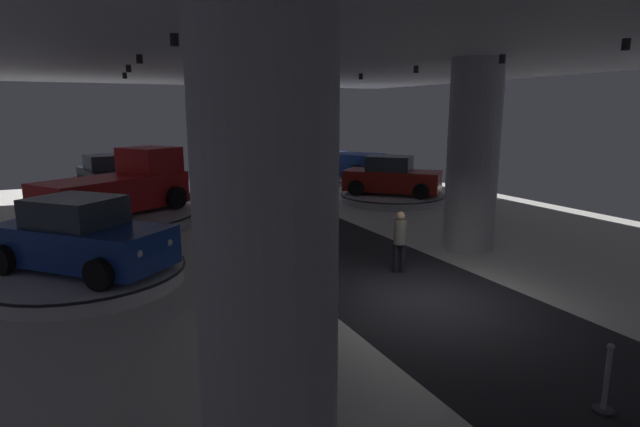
{
  "coord_description": "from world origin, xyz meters",
  "views": [
    {
      "loc": [
        -6.52,
        -8.31,
        4.06
      ],
      "look_at": [
        -1.01,
        3.36,
        1.4
      ],
      "focal_mm": 28.18,
      "sensor_mm": 36.0,
      "label": 1
    }
  ],
  "objects_px": {
    "display_platform_deep_left": "(108,194)",
    "pickup_truck_far_left": "(121,187)",
    "display_car_deep_left": "(106,175)",
    "display_platform_far_left": "(116,218)",
    "display_car_mid_left": "(82,237)",
    "display_car_far_right": "(392,177)",
    "display_platform_mid_left": "(86,275)",
    "visitor_walking_near": "(400,238)",
    "display_platform_far_right": "(392,197)",
    "pickup_truck_deep_right": "(334,159)",
    "column_left": "(267,233)",
    "display_platform_deep_right": "(339,177)",
    "column_right": "(473,156)"
  },
  "relations": [
    {
      "from": "display_platform_far_right",
      "to": "display_car_far_right",
      "type": "xyz_separation_m",
      "value": [
        -0.02,
        0.02,
        0.92
      ]
    },
    {
      "from": "visitor_walking_near",
      "to": "display_platform_far_left",
      "type": "bearing_deg",
      "value": 124.03
    },
    {
      "from": "column_left",
      "to": "pickup_truck_deep_right",
      "type": "relative_size",
      "value": 0.98
    },
    {
      "from": "display_platform_deep_right",
      "to": "pickup_truck_far_left",
      "type": "xyz_separation_m",
      "value": [
        -12.46,
        -6.72,
        1.15
      ]
    },
    {
      "from": "display_platform_far_right",
      "to": "display_car_mid_left",
      "type": "distance_m",
      "value": 14.12
    },
    {
      "from": "display_car_far_right",
      "to": "display_platform_mid_left",
      "type": "relative_size",
      "value": 0.93
    },
    {
      "from": "display_platform_deep_right",
      "to": "display_platform_far_left",
      "type": "distance_m",
      "value": 14.47
    },
    {
      "from": "display_car_deep_left",
      "to": "visitor_walking_near",
      "type": "distance_m",
      "value": 16.61
    },
    {
      "from": "display_platform_far_right",
      "to": "display_platform_deep_left",
      "type": "distance_m",
      "value": 13.41
    },
    {
      "from": "pickup_truck_deep_right",
      "to": "display_car_deep_left",
      "type": "relative_size",
      "value": 1.26
    },
    {
      "from": "display_platform_deep_left",
      "to": "visitor_walking_near",
      "type": "bearing_deg",
      "value": -68.3
    },
    {
      "from": "display_car_mid_left",
      "to": "display_car_deep_left",
      "type": "height_order",
      "value": "display_car_mid_left"
    },
    {
      "from": "pickup_truck_deep_right",
      "to": "pickup_truck_far_left",
      "type": "bearing_deg",
      "value": -150.35
    },
    {
      "from": "display_platform_deep_left",
      "to": "display_platform_deep_right",
      "type": "bearing_deg",
      "value": 2.77
    },
    {
      "from": "display_car_deep_left",
      "to": "display_platform_deep_left",
      "type": "bearing_deg",
      "value": -78.88
    },
    {
      "from": "display_car_mid_left",
      "to": "pickup_truck_far_left",
      "type": "relative_size",
      "value": 0.77
    },
    {
      "from": "column_right",
      "to": "display_car_deep_left",
      "type": "height_order",
      "value": "column_right"
    },
    {
      "from": "display_platform_far_right",
      "to": "display_car_deep_left",
      "type": "relative_size",
      "value": 1.04
    },
    {
      "from": "pickup_truck_far_left",
      "to": "visitor_walking_near",
      "type": "relative_size",
      "value": 3.51
    },
    {
      "from": "display_platform_far_right",
      "to": "pickup_truck_deep_right",
      "type": "height_order",
      "value": "pickup_truck_deep_right"
    },
    {
      "from": "display_platform_far_right",
      "to": "display_platform_deep_right",
      "type": "distance_m",
      "value": 7.5
    },
    {
      "from": "display_car_far_right",
      "to": "display_car_deep_left",
      "type": "relative_size",
      "value": 0.95
    },
    {
      "from": "pickup_truck_deep_right",
      "to": "display_car_far_right",
      "type": "bearing_deg",
      "value": -97.34
    },
    {
      "from": "display_car_deep_left",
      "to": "display_platform_far_left",
      "type": "height_order",
      "value": "display_car_deep_left"
    },
    {
      "from": "display_car_far_right",
      "to": "display_platform_mid_left",
      "type": "xyz_separation_m",
      "value": [
        -12.64,
        -6.17,
        -0.91
      ]
    },
    {
      "from": "display_platform_far_right",
      "to": "display_car_deep_left",
      "type": "distance_m",
      "value": 13.46
    },
    {
      "from": "display_platform_deep_left",
      "to": "display_car_deep_left",
      "type": "height_order",
      "value": "display_car_deep_left"
    },
    {
      "from": "display_platform_mid_left",
      "to": "display_platform_far_right",
      "type": "bearing_deg",
      "value": 25.91
    },
    {
      "from": "display_platform_far_right",
      "to": "display_platform_far_left",
      "type": "xyz_separation_m",
      "value": [
        -11.59,
        0.52,
        0.01
      ]
    },
    {
      "from": "pickup_truck_deep_right",
      "to": "display_platform_deep_left",
      "type": "height_order",
      "value": "pickup_truck_deep_right"
    },
    {
      "from": "column_right",
      "to": "display_car_far_right",
      "type": "bearing_deg",
      "value": 73.78
    },
    {
      "from": "display_platform_deep_left",
      "to": "display_platform_far_right",
      "type": "bearing_deg",
      "value": -30.46
    },
    {
      "from": "display_car_mid_left",
      "to": "display_platform_deep_left",
      "type": "distance_m",
      "value": 13.01
    },
    {
      "from": "display_car_far_right",
      "to": "display_car_deep_left",
      "type": "distance_m",
      "value": 13.4
    },
    {
      "from": "pickup_truck_deep_right",
      "to": "display_platform_mid_left",
      "type": "relative_size",
      "value": 1.22
    },
    {
      "from": "pickup_truck_far_left",
      "to": "display_platform_deep_right",
      "type": "bearing_deg",
      "value": 28.35
    },
    {
      "from": "display_car_far_right",
      "to": "pickup_truck_deep_right",
      "type": "bearing_deg",
      "value": 82.66
    },
    {
      "from": "visitor_walking_near",
      "to": "display_platform_deep_left",
      "type": "bearing_deg",
      "value": 111.7
    },
    {
      "from": "display_car_mid_left",
      "to": "column_left",
      "type": "bearing_deg",
      "value": -75.82
    },
    {
      "from": "display_platform_deep_left",
      "to": "pickup_truck_far_left",
      "type": "height_order",
      "value": "pickup_truck_far_left"
    },
    {
      "from": "column_left",
      "to": "display_platform_deep_left",
      "type": "height_order",
      "value": "column_left"
    },
    {
      "from": "display_platform_far_right",
      "to": "pickup_truck_far_left",
      "type": "height_order",
      "value": "pickup_truck_far_left"
    },
    {
      "from": "column_left",
      "to": "visitor_walking_near",
      "type": "relative_size",
      "value": 3.46
    },
    {
      "from": "display_platform_deep_right",
      "to": "pickup_truck_far_left",
      "type": "distance_m",
      "value": 14.2
    },
    {
      "from": "display_platform_mid_left",
      "to": "display_platform_deep_left",
      "type": "height_order",
      "value": "display_platform_mid_left"
    },
    {
      "from": "display_car_mid_left",
      "to": "display_platform_deep_left",
      "type": "xyz_separation_m",
      "value": [
        1.12,
        12.93,
        -0.98
      ]
    },
    {
      "from": "display_platform_far_left",
      "to": "pickup_truck_far_left",
      "type": "relative_size",
      "value": 1.02
    },
    {
      "from": "display_car_mid_left",
      "to": "display_platform_deep_left",
      "type": "relative_size",
      "value": 0.71
    },
    {
      "from": "column_left",
      "to": "pickup_truck_deep_right",
      "type": "distance_m",
      "value": 24.5
    },
    {
      "from": "display_platform_deep_left",
      "to": "visitor_walking_near",
      "type": "distance_m",
      "value": 16.6
    }
  ]
}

